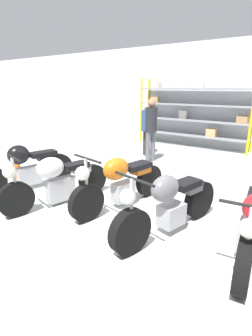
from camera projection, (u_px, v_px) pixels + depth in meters
ground_plane at (113, 211)px, 4.62m from camera, size 30.00×30.00×0.00m
back_wall at (225, 96)px, 8.90m from camera, size 30.00×0.08×3.60m
shelving_rack at (192, 112)px, 9.34m from camera, size 4.08×0.63×2.40m
motorcycle_black at (25, 167)px, 5.47m from camera, size 0.81×2.08×1.09m
motorcycle_white at (56, 180)px, 4.78m from camera, size 0.74×2.11×1.03m
motorcycle_orange at (120, 181)px, 4.65m from camera, size 0.72×2.14×1.06m
motorcycle_grey at (169, 205)px, 3.81m from camera, size 0.83×2.15×1.05m
motorcycle_red at (251, 226)px, 3.32m from camera, size 0.64×2.13×0.99m
person_browsing at (146, 125)px, 8.13m from camera, size 0.45×0.45×1.63m
person_near_rack at (151, 125)px, 7.42m from camera, size 0.42×0.42×1.80m
traffic_cone at (17, 166)px, 6.29m from camera, size 0.32×0.32×0.55m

